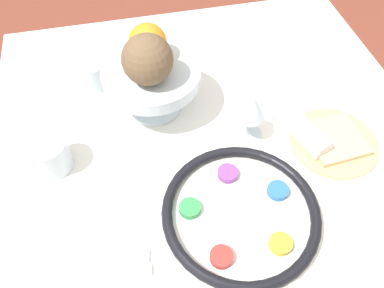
% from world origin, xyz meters
% --- Properties ---
extents(dining_table, '(1.16, 0.95, 0.76)m').
position_xyz_m(dining_table, '(0.00, 0.00, 0.38)').
color(dining_table, white).
rests_on(dining_table, ground_plane).
extents(seder_plate, '(0.29, 0.29, 0.03)m').
position_xyz_m(seder_plate, '(-0.09, 0.00, 0.77)').
color(seder_plate, silver).
rests_on(seder_plate, dining_table).
extents(wine_glass, '(0.06, 0.06, 0.12)m').
position_xyz_m(wine_glass, '(0.10, -0.07, 0.84)').
color(wine_glass, silver).
rests_on(wine_glass, dining_table).
extents(fruit_stand, '(0.21, 0.21, 0.11)m').
position_xyz_m(fruit_stand, '(0.22, 0.11, 0.85)').
color(fruit_stand, silver).
rests_on(fruit_stand, dining_table).
extents(orange_fruit, '(0.08, 0.08, 0.08)m').
position_xyz_m(orange_fruit, '(0.26, 0.11, 0.91)').
color(orange_fruit, orange).
rests_on(orange_fruit, fruit_stand).
extents(coconut, '(0.10, 0.10, 0.10)m').
position_xyz_m(coconut, '(0.20, 0.12, 0.92)').
color(coconut, brown).
rests_on(coconut, fruit_stand).
extents(bread_plate, '(0.19, 0.19, 0.02)m').
position_xyz_m(bread_plate, '(0.04, -0.25, 0.77)').
color(bread_plate, tan).
rests_on(bread_plate, dining_table).
extents(napkin_roll, '(0.16, 0.10, 0.05)m').
position_xyz_m(napkin_roll, '(0.07, -0.18, 0.78)').
color(napkin_roll, white).
rests_on(napkin_roll, dining_table).
extents(cup_near, '(0.08, 0.08, 0.07)m').
position_xyz_m(cup_near, '(0.33, 0.24, 0.80)').
color(cup_near, silver).
rests_on(cup_near, dining_table).
extents(cup_mid, '(0.08, 0.08, 0.07)m').
position_xyz_m(cup_mid, '(0.11, 0.34, 0.80)').
color(cup_mid, silver).
rests_on(cup_mid, dining_table).
extents(fork_left, '(0.04, 0.17, 0.01)m').
position_xyz_m(fork_left, '(-0.14, 0.26, 0.76)').
color(fork_left, silver).
rests_on(fork_left, dining_table).
extents(fork_right, '(0.05, 0.17, 0.01)m').
position_xyz_m(fork_right, '(-0.11, 0.26, 0.76)').
color(fork_right, silver).
rests_on(fork_right, dining_table).
extents(spoon, '(0.15, 0.03, 0.01)m').
position_xyz_m(spoon, '(0.09, -0.22, 0.76)').
color(spoon, silver).
rests_on(spoon, dining_table).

